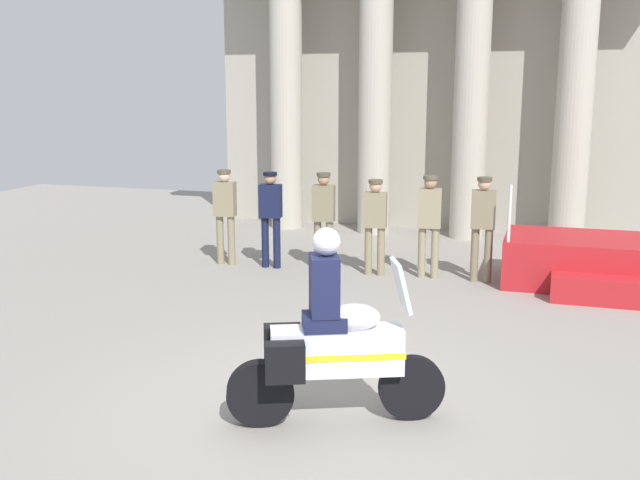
{
  "coord_description": "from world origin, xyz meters",
  "views": [
    {
      "loc": [
        2.14,
        -6.62,
        3.15
      ],
      "look_at": [
        -0.73,
        2.6,
        1.15
      ],
      "focal_mm": 41.6,
      "sensor_mm": 36.0,
      "label": 1
    }
  ],
  "objects_px": {
    "officer_in_row_1": "(271,212)",
    "reviewing_stand": "(612,265)",
    "officer_in_row_2": "(324,213)",
    "officer_in_row_5": "(483,221)",
    "officer_in_row_3": "(375,219)",
    "officer_in_row_0": "(225,209)",
    "motorcycle_with_rider": "(329,343)",
    "officer_in_row_4": "(429,218)"
  },
  "relations": [
    {
      "from": "officer_in_row_2",
      "to": "officer_in_row_5",
      "type": "xyz_separation_m",
      "value": [
        2.72,
        -0.03,
        0.02
      ]
    },
    {
      "from": "officer_in_row_2",
      "to": "officer_in_row_4",
      "type": "xyz_separation_m",
      "value": [
        1.85,
        -0.02,
        0.01
      ]
    },
    {
      "from": "officer_in_row_5",
      "to": "officer_in_row_0",
      "type": "bearing_deg",
      "value": -5.46
    },
    {
      "from": "motorcycle_with_rider",
      "to": "reviewing_stand",
      "type": "bearing_deg",
      "value": 41.61
    },
    {
      "from": "officer_in_row_4",
      "to": "motorcycle_with_rider",
      "type": "distance_m",
      "value": 5.78
    },
    {
      "from": "officer_in_row_2",
      "to": "motorcycle_with_rider",
      "type": "height_order",
      "value": "motorcycle_with_rider"
    },
    {
      "from": "officer_in_row_1",
      "to": "motorcycle_with_rider",
      "type": "height_order",
      "value": "motorcycle_with_rider"
    },
    {
      "from": "officer_in_row_0",
      "to": "officer_in_row_3",
      "type": "distance_m",
      "value": 2.75
    },
    {
      "from": "officer_in_row_0",
      "to": "officer_in_row_5",
      "type": "relative_size",
      "value": 0.99
    },
    {
      "from": "reviewing_stand",
      "to": "motorcycle_with_rider",
      "type": "bearing_deg",
      "value": -115.81
    },
    {
      "from": "officer_in_row_0",
      "to": "motorcycle_with_rider",
      "type": "distance_m",
      "value": 6.73
    },
    {
      "from": "officer_in_row_1",
      "to": "officer_in_row_5",
      "type": "distance_m",
      "value": 3.66
    },
    {
      "from": "reviewing_stand",
      "to": "motorcycle_with_rider",
      "type": "height_order",
      "value": "motorcycle_with_rider"
    },
    {
      "from": "officer_in_row_0",
      "to": "officer_in_row_2",
      "type": "height_order",
      "value": "officer_in_row_0"
    },
    {
      "from": "officer_in_row_1",
      "to": "officer_in_row_3",
      "type": "xyz_separation_m",
      "value": [
        1.88,
        0.02,
        -0.04
      ]
    },
    {
      "from": "officer_in_row_1",
      "to": "motorcycle_with_rider",
      "type": "xyz_separation_m",
      "value": [
        2.77,
        -5.67,
        -0.21
      ]
    },
    {
      "from": "officer_in_row_2",
      "to": "motorcycle_with_rider",
      "type": "xyz_separation_m",
      "value": [
        1.83,
        -5.8,
        -0.21
      ]
    },
    {
      "from": "reviewing_stand",
      "to": "officer_in_row_5",
      "type": "height_order",
      "value": "officer_in_row_5"
    },
    {
      "from": "officer_in_row_2",
      "to": "officer_in_row_5",
      "type": "height_order",
      "value": "officer_in_row_5"
    },
    {
      "from": "officer_in_row_0",
      "to": "officer_in_row_3",
      "type": "xyz_separation_m",
      "value": [
        2.75,
        0.03,
        -0.05
      ]
    },
    {
      "from": "officer_in_row_5",
      "to": "motorcycle_with_rider",
      "type": "distance_m",
      "value": 5.84
    },
    {
      "from": "reviewing_stand",
      "to": "officer_in_row_2",
      "type": "bearing_deg",
      "value": -177.29
    },
    {
      "from": "officer_in_row_0",
      "to": "officer_in_row_1",
      "type": "relative_size",
      "value": 1.01
    },
    {
      "from": "officer_in_row_2",
      "to": "officer_in_row_4",
      "type": "height_order",
      "value": "officer_in_row_4"
    },
    {
      "from": "officer_in_row_0",
      "to": "officer_in_row_1",
      "type": "bearing_deg",
      "value": 173.97
    },
    {
      "from": "officer_in_row_1",
      "to": "motorcycle_with_rider",
      "type": "relative_size",
      "value": 0.86
    },
    {
      "from": "officer_in_row_1",
      "to": "reviewing_stand",
      "type": "bearing_deg",
      "value": 176.77
    },
    {
      "from": "officer_in_row_5",
      "to": "officer_in_row_3",
      "type": "bearing_deg",
      "value": -4.5
    },
    {
      "from": "officer_in_row_1",
      "to": "officer_in_row_2",
      "type": "xyz_separation_m",
      "value": [
        0.94,
        0.13,
        0.0
      ]
    },
    {
      "from": "officer_in_row_4",
      "to": "reviewing_stand",
      "type": "bearing_deg",
      "value": 178.14
    },
    {
      "from": "officer_in_row_3",
      "to": "motorcycle_with_rider",
      "type": "distance_m",
      "value": 5.77
    },
    {
      "from": "officer_in_row_4",
      "to": "officer_in_row_1",
      "type": "bearing_deg",
      "value": -4.66
    },
    {
      "from": "officer_in_row_0",
      "to": "officer_in_row_2",
      "type": "distance_m",
      "value": 1.81
    },
    {
      "from": "officer_in_row_2",
      "to": "officer_in_row_5",
      "type": "distance_m",
      "value": 2.72
    },
    {
      "from": "officer_in_row_1",
      "to": "officer_in_row_2",
      "type": "bearing_deg",
      "value": -179.11
    },
    {
      "from": "officer_in_row_2",
      "to": "officer_in_row_3",
      "type": "xyz_separation_m",
      "value": [
        0.94,
        -0.1,
        -0.04
      ]
    },
    {
      "from": "officer_in_row_1",
      "to": "officer_in_row_5",
      "type": "bearing_deg",
      "value": 174.68
    },
    {
      "from": "motorcycle_with_rider",
      "to": "officer_in_row_0",
      "type": "bearing_deg",
      "value": 100.13
    },
    {
      "from": "officer_in_row_0",
      "to": "reviewing_stand",
      "type": "bearing_deg",
      "value": 176.4
    },
    {
      "from": "officer_in_row_5",
      "to": "reviewing_stand",
      "type": "bearing_deg",
      "value": -179.48
    },
    {
      "from": "officer_in_row_3",
      "to": "officer_in_row_2",
      "type": "bearing_deg",
      "value": -13.07
    },
    {
      "from": "officer_in_row_1",
      "to": "officer_in_row_2",
      "type": "height_order",
      "value": "officer_in_row_2"
    }
  ]
}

